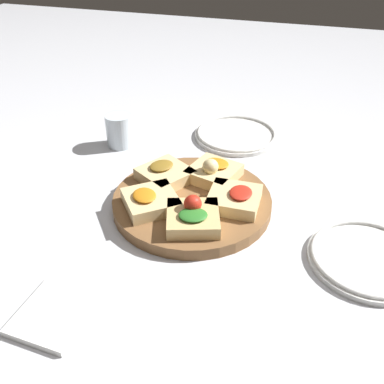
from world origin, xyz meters
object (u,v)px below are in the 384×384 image
Objects in this scene: serving_board at (192,202)px; plate_right at (368,258)px; plate_left at (236,135)px; water_glass at (119,130)px; napkin_stack at (55,313)px.

plate_right is at bearing 78.40° from serving_board.
water_glass is at bearing -65.70° from plate_left.
serving_board reaches higher than plate_left.
serving_board reaches higher than napkin_stack.
serving_board is at bearing 159.44° from napkin_stack.
plate_left is 1.74× the size of napkin_stack.
serving_board is at bearing 50.45° from water_glass.
serving_board is 0.31m from water_glass.
plate_left is (-0.32, 0.02, -0.00)m from serving_board.
plate_right is at bearing 119.04° from napkin_stack.
plate_right is (0.39, 0.31, 0.00)m from plate_left.
napkin_stack is (0.25, -0.45, -0.00)m from plate_right.
water_glass is 0.53m from napkin_stack.
napkin_stack is at bearing -12.74° from plate_left.
water_glass is 0.67× the size of napkin_stack.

